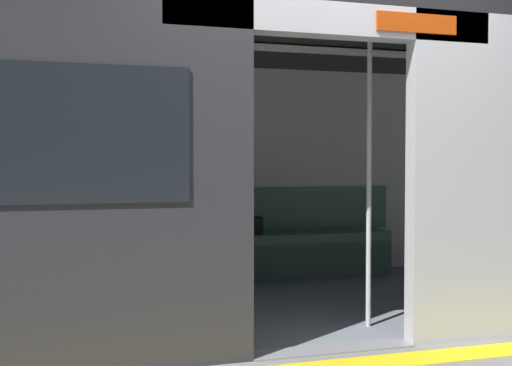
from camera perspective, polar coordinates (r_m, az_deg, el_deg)
name	(u,v)px	position (r m, az deg, el deg)	size (l,w,h in m)	color
ground_plane	(332,350)	(4.09, 6.92, -14.92)	(60.00, 60.00, 0.00)	gray
platform_edge_strip	(352,364)	(3.83, 8.76, -16.07)	(8.00, 0.24, 0.01)	yellow
train_car	(262,120)	(5.10, 0.52, 5.76)	(6.40, 2.87, 2.28)	silver
bench_seat	(238,246)	(6.21, -1.70, -5.75)	(3.22, 0.44, 0.46)	#4C7566
person_seated	(213,214)	(6.06, -3.98, -2.84)	(0.55, 0.71, 1.19)	#4C8CC6
handbag	(249,226)	(6.25, -0.65, -3.92)	(0.26, 0.15, 0.17)	black
book	(173,235)	(6.09, -7.61, -4.77)	(0.15, 0.22, 0.03)	silver
grab_pole_door	(244,179)	(4.11, -1.13, 0.32)	(0.04, 0.04, 2.14)	silver
grab_pole_far	(369,178)	(4.51, 10.29, 0.44)	(0.04, 0.04, 2.14)	silver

